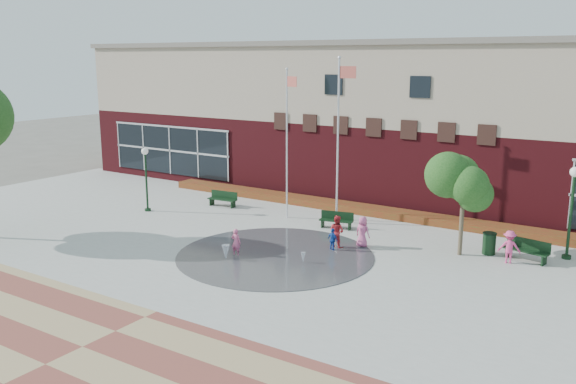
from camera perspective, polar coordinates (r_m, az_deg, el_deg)
The scene contains 22 objects.
ground at distance 23.79m, azimuth -5.31°, elevation -7.88°, with size 120.00×120.00×0.00m, color #666056.
plaza_concrete at distance 26.85m, azimuth 0.00°, elevation -5.42°, with size 46.00×18.00×0.01m, color #A8A8A0.
paver_band at distance 19.25m, azimuth -18.67°, elevation -13.60°, with size 46.00×6.00×0.01m, color brown.
splash_pad at distance 26.06m, azimuth -1.20°, elevation -5.98°, with size 8.40×8.40×0.01m, color #383A3D.
library_building at distance 37.76m, azimuth 11.29°, elevation 6.75°, with size 44.40×10.40×9.20m.
flower_bed at distance 33.24m, azimuth 7.16°, elevation -2.01°, with size 26.00×1.20×0.40m, color #A30A12.
flagpole_left at distance 31.21m, azimuth -0.06°, elevation 5.24°, with size 0.86×0.40×7.77m.
flagpole_right at distance 30.36m, azimuth 4.79°, elevation 5.62°, with size 1.03×0.17×8.33m.
lamp_left at distance 33.89m, azimuth -13.15°, elevation 1.82°, with size 0.37×0.37×3.51m.
lamp_right at distance 27.58m, azimuth 25.03°, elevation -0.90°, with size 0.41×0.41×3.92m.
bench_left at distance 34.62m, azimuth -6.14°, elevation -0.92°, with size 1.76×0.63×0.87m.
bench_mid at distance 30.11m, azimuth 4.54°, elevation -2.94°, with size 1.72×0.79×0.83m.
bench_right at distance 27.16m, azimuth 21.38°, elevation -5.45°, with size 1.89×0.87×0.92m.
trash_can at distance 27.47m, azimuth 18.30°, elevation -4.59°, with size 0.59×0.59×0.96m.
tree_mid at distance 26.36m, azimuth 16.15°, elevation 0.85°, with size 2.58×2.58×4.35m.
water_jet_a at distance 25.58m, azimuth -5.82°, elevation -6.41°, with size 0.33×0.33×0.64m, color white.
water_jet_b at distance 25.13m, azimuth 1.42°, elevation -6.70°, with size 0.20×0.20×0.44m, color white.
child_splash at distance 26.00m, azimuth -4.89°, elevation -4.71°, with size 0.43×0.28×1.19m, color pink.
adult_red at distance 27.07m, azimuth 4.58°, elevation -3.70°, with size 0.71×0.55×1.46m, color red.
adult_pink at distance 27.26m, azimuth 6.98°, elevation -3.72°, with size 0.68×0.44×1.39m, color #CE568B.
child_blue at distance 26.64m, azimuth 4.20°, elevation -4.47°, with size 0.59×0.25×1.01m, color #1A48B0.
person_bench at distance 26.53m, azimuth 20.00°, elevation -4.86°, with size 0.89×0.51×1.38m, color #EC4488.
Camera 1 is at (13.92, -17.43, 8.25)m, focal length 38.00 mm.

